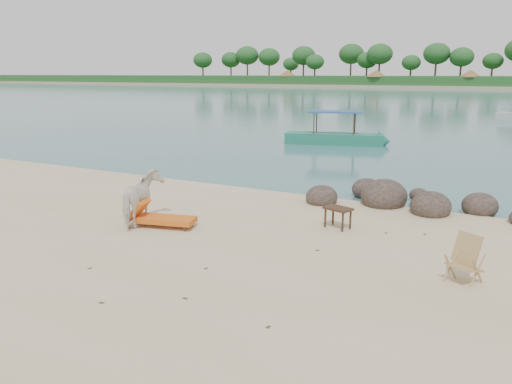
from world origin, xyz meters
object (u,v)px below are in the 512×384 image
(side_table, at_px, (338,219))
(boat_near, at_px, (335,117))
(boulders, at_px, (402,201))
(deck_chair, at_px, (464,262))
(lounge_chair, at_px, (166,217))
(cow, at_px, (142,200))

(side_table, bearing_deg, boat_near, 127.30)
(boulders, bearing_deg, deck_chair, -66.70)
(deck_chair, bearing_deg, lounge_chair, -151.85)
(cow, bearing_deg, boulders, -158.19)
(cow, height_order, lounge_chair, cow)
(side_table, distance_m, lounge_chair, 4.34)
(boulders, distance_m, lounge_chair, 6.89)
(deck_chair, xyz_separation_m, boat_near, (-8.50, 17.27, 1.04))
(boat_near, bearing_deg, lounge_chair, -98.73)
(cow, distance_m, deck_chair, 7.73)
(boulders, relative_size, lounge_chair, 3.33)
(cow, distance_m, boat_near, 17.18)
(boulders, xyz_separation_m, side_table, (-0.97, -2.96, 0.07))
(side_table, relative_size, boat_near, 0.11)
(cow, relative_size, lounge_chair, 0.86)
(cow, bearing_deg, boat_near, -107.29)
(boulders, height_order, side_table, boulders)
(side_table, relative_size, deck_chair, 0.76)
(boulders, height_order, lounge_chair, boulders)
(boulders, relative_size, side_table, 9.40)
(boulders, xyz_separation_m, boat_near, (-6.32, 12.21, 1.29))
(side_table, relative_size, lounge_chair, 0.35)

